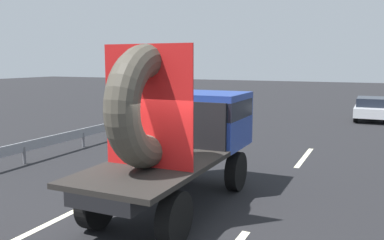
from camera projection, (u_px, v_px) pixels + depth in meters
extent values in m
plane|color=black|center=(156.00, 220.00, 8.21)|extent=(120.00, 120.00, 0.00)
cylinder|color=black|center=(176.00, 164.00, 10.79)|extent=(0.28, 0.97, 0.97)
cylinder|color=black|center=(236.00, 171.00, 10.09)|extent=(0.28, 0.97, 0.97)
cylinder|color=black|center=(96.00, 204.00, 7.77)|extent=(0.28, 0.97, 0.97)
cylinder|color=black|center=(175.00, 218.00, 7.06)|extent=(0.28, 0.97, 0.97)
cube|color=black|center=(173.00, 166.00, 8.77)|extent=(1.30, 5.30, 0.25)
cube|color=navy|center=(205.00, 119.00, 10.26)|extent=(2.00, 1.72, 1.35)
cube|color=black|center=(204.00, 108.00, 10.17)|extent=(2.02, 1.63, 0.44)
cube|color=black|center=(153.00, 168.00, 7.97)|extent=(2.00, 3.58, 0.10)
cube|color=black|center=(190.00, 125.00, 9.45)|extent=(1.80, 0.08, 1.10)
torus|color=#474238|center=(148.00, 107.00, 7.66)|extent=(0.64, 2.35, 2.35)
cube|color=red|center=(148.00, 107.00, 7.66)|extent=(1.90, 0.03, 2.35)
cylinder|color=black|center=(358.00, 112.00, 23.62)|extent=(0.20, 0.58, 0.58)
cylinder|color=black|center=(356.00, 117.00, 21.42)|extent=(0.20, 0.58, 0.58)
cube|color=silver|center=(371.00, 110.00, 22.19)|extent=(1.64, 3.84, 0.50)
cube|color=black|center=(372.00, 102.00, 22.04)|extent=(1.48, 2.15, 0.46)
cube|color=gray|center=(106.00, 127.00, 16.40)|extent=(0.06, 11.22, 0.32)
cylinder|color=slate|center=(24.00, 156.00, 12.66)|extent=(0.10, 0.10, 0.55)
cylinder|color=slate|center=(83.00, 140.00, 15.18)|extent=(0.10, 0.10, 0.55)
cylinder|color=slate|center=(125.00, 129.00, 17.70)|extent=(0.10, 0.10, 0.55)
cylinder|color=slate|center=(157.00, 120.00, 20.22)|extent=(0.10, 0.10, 0.55)
cube|color=beige|center=(50.00, 223.00, 8.07)|extent=(0.16, 2.28, 0.01)
cube|color=beige|center=(205.00, 147.00, 15.25)|extent=(0.16, 2.67, 0.01)
cube|color=beige|center=(304.00, 157.00, 13.58)|extent=(0.16, 2.98, 0.01)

